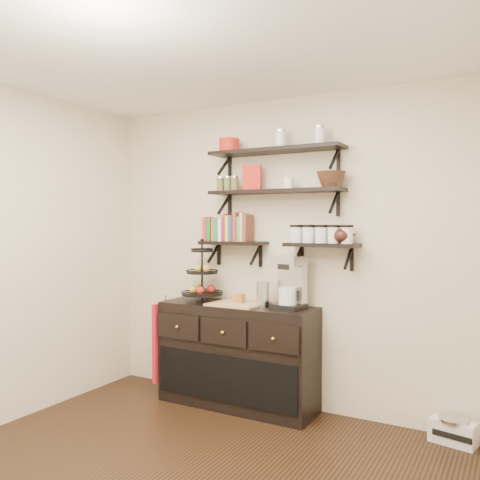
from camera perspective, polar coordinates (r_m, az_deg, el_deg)
The scene contains 20 objects.
ceiling at distance 3.18m, azimuth -9.48°, elevation 21.83°, with size 3.50×3.50×0.02m, color white.
back_wall at distance 4.50m, azimuth 4.68°, elevation -1.45°, with size 3.50×0.02×2.70m, color silver.
shelf_top at distance 4.42m, azimuth 3.99°, elevation 9.95°, with size 1.20×0.27×0.23m.
shelf_mid at distance 4.38m, azimuth 3.98°, elevation 5.41°, with size 1.20×0.27×0.23m.
shelf_low_left at distance 4.58m, azimuth -0.72°, elevation -0.41°, with size 0.60×0.25×0.23m.
shelf_low_right at distance 4.23m, azimuth 9.20°, elevation -0.64°, with size 0.60×0.25×0.23m.
cookbooks at distance 4.60m, azimuth -1.30°, elevation 1.31°, with size 0.43×0.15×0.26m.
glass_canisters at distance 4.23m, azimuth 9.07°, elevation 0.55°, with size 0.54×0.10×0.13m.
sideboard at distance 4.58m, azimuth -0.28°, elevation -12.78°, with size 1.40×0.50×0.92m.
fruit_stand at distance 4.65m, azimuth -4.21°, elevation -4.57°, with size 0.37×0.37×0.55m.
candle at distance 4.47m, azimuth -0.07°, elevation -6.56°, with size 0.08×0.08×0.08m, color #9D5E24.
coffee_maker at distance 4.27m, azimuth 5.66°, elevation -4.88°, with size 0.27×0.27×0.44m.
thermal_carafe at distance 4.33m, azimuth 2.58°, elevation -6.11°, with size 0.11×0.11×0.22m, color silver.
apron at distance 4.87m, azimuth -8.51°, elevation -11.14°, with size 0.04×0.31×0.72m, color #A21121.
radio at distance 4.26m, azimuth 22.82°, elevation -19.15°, with size 0.35×0.25×0.19m.
recipe_box at distance 4.49m, azimuth 1.36°, elevation 6.98°, with size 0.16×0.06×0.22m, color red.
walnut_bowl at distance 4.20m, azimuth 10.20°, elevation 6.68°, with size 0.24×0.24×0.13m, color black, non-canonical shape.
ramekins at distance 4.33m, azimuth 5.48°, elevation 6.33°, with size 0.09×0.09×0.10m, color white.
teapot at distance 4.17m, azimuth 11.44°, elevation 0.63°, with size 0.20×0.15×0.15m, color #35160F, non-canonical shape.
red_pot at distance 4.63m, azimuth -1.21°, elevation 10.56°, with size 0.18×0.18×0.12m, color red.
Camera 1 is at (1.86, -2.34, 1.62)m, focal length 38.00 mm.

